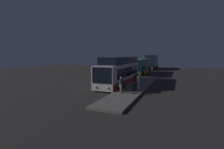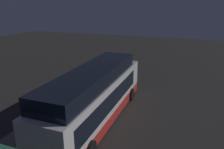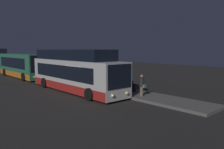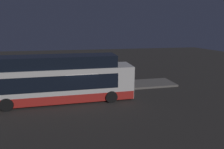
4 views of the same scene
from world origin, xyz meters
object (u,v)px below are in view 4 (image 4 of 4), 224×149
object	(u,v)px
sign_post	(43,76)
trash_bin	(99,86)
suitcase	(106,81)
passenger_with_bags	(100,76)
passenger_boarding	(87,76)
passenger_waiting	(124,77)
bus_lead	(58,81)

from	to	relation	value
sign_post	trash_bin	bearing A→B (deg)	-1.39
suitcase	trash_bin	bearing A→B (deg)	-123.50
passenger_with_bags	trash_bin	world-z (taller)	passenger_with_bags
passenger_boarding	passenger_waiting	world-z (taller)	passenger_boarding
bus_lead	passenger_with_bags	bearing A→B (deg)	41.22
passenger_boarding	bus_lead	bearing A→B (deg)	36.46
bus_lead	passenger_boarding	distance (m)	3.93
passenger_boarding	suitcase	world-z (taller)	passenger_boarding
bus_lead	suitcase	world-z (taller)	bus_lead
passenger_boarding	suitcase	bearing A→B (deg)	171.13
passenger_waiting	sign_post	world-z (taller)	sign_post
bus_lead	trash_bin	xyz separation A→B (m)	(3.56, 1.74, -1.18)
passenger_with_bags	trash_bin	size ratio (longest dim) A/B	2.45
passenger_boarding	passenger_with_bags	world-z (taller)	passenger_boarding
passenger_with_bags	trash_bin	bearing A→B (deg)	22.85
bus_lead	suitcase	xyz separation A→B (m)	(4.51, 3.17, -1.16)
sign_post	passenger_with_bags	bearing A→B (deg)	16.33
suitcase	sign_post	distance (m)	6.24
passenger_waiting	bus_lead	bearing A→B (deg)	-70.13
suitcase	sign_post	xyz separation A→B (m)	(-5.98, -1.31, 1.20)
sign_post	trash_bin	distance (m)	5.18
bus_lead	passenger_boarding	size ratio (longest dim) A/B	6.62
passenger_with_bags	sign_post	size ratio (longest dim) A/B	0.68
bus_lead	sign_post	size ratio (longest dim) A/B	5.24
passenger_waiting	suitcase	bearing A→B (deg)	-117.65
passenger_boarding	suitcase	distance (m)	2.13
bus_lead	passenger_boarding	world-z (taller)	bus_lead
bus_lead	trash_bin	size ratio (longest dim) A/B	18.75
passenger_boarding	trash_bin	size ratio (longest dim) A/B	2.83
bus_lead	sign_post	world-z (taller)	bus_lead
passenger_waiting	suitcase	size ratio (longest dim) A/B	1.83
bus_lead	trash_bin	world-z (taller)	bus_lead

